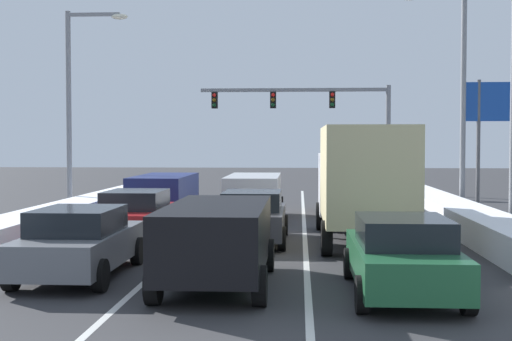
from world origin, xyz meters
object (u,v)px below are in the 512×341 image
(suv_silver_center_lane_third, at_px, (254,192))
(street_lamp_left_mid, at_px, (77,93))
(suv_black_center_lane_nearest, at_px, (217,237))
(traffic_light_gantry, at_px, (321,111))
(sedan_gray_left_lane_nearest, at_px, (80,242))
(suv_navy_left_lane_third, at_px, (164,192))
(roadside_sign_right, at_px, (503,116))
(box_truck_right_lane_second, at_px, (363,178))
(sedan_green_right_lane_nearest, at_px, (402,256))
(suv_tan_right_lane_third, at_px, (347,189))
(sedan_charcoal_center_lane_second, at_px, (253,216))
(street_lamp_right_mid, at_px, (502,82))
(sedan_red_left_lane_second, at_px, (137,215))
(street_lamp_right_far, at_px, (455,83))

(suv_silver_center_lane_third, relative_size, street_lamp_left_mid, 0.58)
(suv_black_center_lane_nearest, distance_m, traffic_light_gantry, 26.88)
(sedan_gray_left_lane_nearest, relative_size, suv_navy_left_lane_third, 0.92)
(roadside_sign_right, bearing_deg, box_truck_right_lane_second, -126.10)
(sedan_green_right_lane_nearest, xyz_separation_m, traffic_light_gantry, (-0.72, 27.07, 3.97))
(suv_tan_right_lane_third, height_order, sedan_charcoal_center_lane_second, suv_tan_right_lane_third)
(suv_navy_left_lane_third, xyz_separation_m, traffic_light_gantry, (6.41, 14.06, 3.72))
(suv_tan_right_lane_third, relative_size, street_lamp_right_mid, 0.61)
(box_truck_right_lane_second, height_order, street_lamp_left_mid, street_lamp_left_mid)
(suv_navy_left_lane_third, bearing_deg, sedan_gray_left_lane_nearest, -88.01)
(suv_tan_right_lane_third, xyz_separation_m, roadside_sign_right, (6.40, 0.55, 3.00))
(suv_black_center_lane_nearest, height_order, sedan_gray_left_lane_nearest, suv_black_center_lane_nearest)
(suv_tan_right_lane_third, bearing_deg, roadside_sign_right, 4.91)
(sedan_red_left_lane_second, height_order, street_lamp_right_far, street_lamp_right_far)
(sedan_green_right_lane_nearest, relative_size, suv_navy_left_lane_third, 0.92)
(sedan_red_left_lane_second, bearing_deg, sedan_charcoal_center_lane_second, -0.93)
(suv_black_center_lane_nearest, bearing_deg, traffic_light_gantry, 83.74)
(sedan_red_left_lane_second, relative_size, roadside_sign_right, 0.82)
(sedan_green_right_lane_nearest, height_order, box_truck_right_lane_second, box_truck_right_lane_second)
(street_lamp_right_mid, relative_size, street_lamp_left_mid, 0.95)
(box_truck_right_lane_second, relative_size, suv_tan_right_lane_third, 1.47)
(street_lamp_right_mid, xyz_separation_m, street_lamp_right_far, (-0.00, 6.62, 0.54))
(sedan_charcoal_center_lane_second, bearing_deg, sedan_gray_left_lane_nearest, -121.94)
(sedan_gray_left_lane_nearest, distance_m, roadside_sign_right, 19.84)
(suv_black_center_lane_nearest, xyz_separation_m, street_lamp_right_mid, (7.96, 8.27, 3.80))
(traffic_light_gantry, bearing_deg, sedan_charcoal_center_lane_second, -97.35)
(suv_black_center_lane_nearest, distance_m, street_lamp_right_far, 17.43)
(suv_navy_left_lane_third, xyz_separation_m, street_lamp_right_mid, (11.46, -4.12, 3.80))
(suv_silver_center_lane_third, xyz_separation_m, traffic_light_gantry, (2.99, 13.91, 3.72))
(suv_tan_right_lane_third, relative_size, sedan_gray_left_lane_nearest, 1.09)
(box_truck_right_lane_second, relative_size, sedan_charcoal_center_lane_second, 1.60)
(street_lamp_right_mid, bearing_deg, traffic_light_gantry, 105.53)
(street_lamp_left_mid, bearing_deg, sedan_gray_left_lane_nearest, -71.99)
(sedan_charcoal_center_lane_second, distance_m, street_lamp_right_far, 12.42)
(suv_navy_left_lane_third, relative_size, street_lamp_right_mid, 0.61)
(suv_silver_center_lane_third, bearing_deg, street_lamp_right_mid, -28.01)
(suv_black_center_lane_nearest, bearing_deg, street_lamp_left_mid, 117.29)
(suv_navy_left_lane_third, bearing_deg, street_lamp_right_far, 12.28)
(sedan_green_right_lane_nearest, relative_size, suv_tan_right_lane_third, 0.92)
(suv_tan_right_lane_third, relative_size, suv_navy_left_lane_third, 1.00)
(sedan_red_left_lane_second, distance_m, street_lamp_left_mid, 10.60)
(suv_black_center_lane_nearest, xyz_separation_m, roadside_sign_right, (10.02, 15.32, 3.00))
(sedan_gray_left_lane_nearest, relative_size, street_lamp_right_far, 0.50)
(box_truck_right_lane_second, bearing_deg, suv_silver_center_lane_third, 120.00)
(suv_navy_left_lane_third, bearing_deg, suv_tan_right_lane_third, 18.45)
(suv_navy_left_lane_third, bearing_deg, street_lamp_right_mid, -19.78)
(traffic_light_gantry, bearing_deg, suv_tan_right_lane_third, -86.51)
(traffic_light_gantry, height_order, roadside_sign_right, traffic_light_gantry)
(street_lamp_right_mid, bearing_deg, suv_navy_left_lane_third, 160.22)
(street_lamp_right_mid, bearing_deg, suv_tan_right_lane_third, 123.76)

